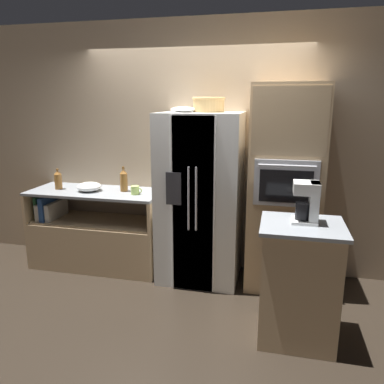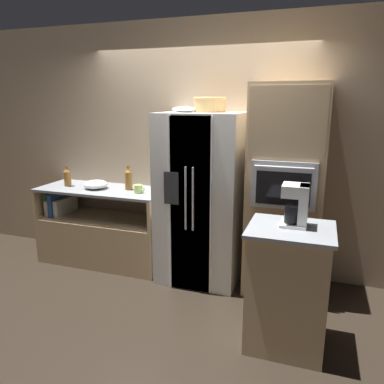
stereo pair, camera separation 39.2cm
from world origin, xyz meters
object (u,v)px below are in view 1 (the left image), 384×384
mug (135,190)px  mixing_bowl (89,187)px  wicker_basket (209,104)px  fruit_bowl (184,109)px  bottle_tall (58,180)px  coffee_maker (308,201)px  bottle_short (124,180)px  wall_oven (285,189)px  refrigerator (200,199)px

mug → mixing_bowl: (-0.58, 0.03, 0.00)m
wicker_basket → fruit_bowl: (-0.25, -0.07, -0.05)m
fruit_bowl → bottle_tall: bearing=179.2°
coffee_maker → mixing_bowl: bearing=159.8°
bottle_short → coffee_maker: (1.95, -0.95, 0.13)m
coffee_maker → wall_oven: bearing=100.5°
coffee_maker → bottle_short: bearing=154.1°
mug → mixing_bowl: 0.58m
bottle_tall → bottle_short: 0.79m
bottle_tall → mug: bottle_tall is taller
bottle_tall → coffee_maker: coffee_maker is taller
wicker_basket → fruit_bowl: bearing=-163.5°
wall_oven → coffee_maker: wall_oven is taller
wicker_basket → fruit_bowl: size_ratio=1.29×
refrigerator → wall_oven: bearing=2.3°
refrigerator → mug: (-0.73, -0.02, 0.06)m
mixing_bowl → refrigerator: bearing=-0.5°
bottle_short → mug: bottle_short is taller
wall_oven → bottle_tall: (-2.58, -0.02, -0.02)m
refrigerator → fruit_bowl: bearing=-179.5°
refrigerator → wicker_basket: size_ratio=5.37×
bottle_tall → bottle_short: bottle_short is taller
fruit_bowl → mixing_bowl: size_ratio=0.94×
wicker_basket → mug: 1.23m
wall_oven → fruit_bowl: bearing=-178.0°
refrigerator → fruit_bowl: (-0.18, -0.00, 0.94)m
wicker_basket → refrigerator: bearing=-134.4°
bottle_tall → coffee_maker: size_ratio=0.75×
fruit_bowl → bottle_tall: (-1.53, 0.02, -0.81)m
fruit_bowl → bottle_short: fruit_bowl is taller
mixing_bowl → coffee_maker: 2.51m
refrigerator → wicker_basket: bearing=45.6°
refrigerator → mixing_bowl: 1.31m
bottle_tall → wicker_basket: bearing=1.7°
mixing_bowl → coffee_maker: size_ratio=0.85×
wicker_basket → bottle_short: (-0.98, 0.02, -0.85)m
bottle_tall → mixing_bowl: 0.40m
wicker_basket → mixing_bowl: bearing=-177.5°
bottle_short → coffee_maker: coffee_maker is taller
bottle_tall → mug: 0.98m
refrigerator → mug: 0.73m
fruit_bowl → coffee_maker: (1.22, -0.85, -0.67)m
wicker_basket → coffee_maker: wicker_basket is taller
refrigerator → bottle_tall: 1.71m
wall_oven → bottle_short: size_ratio=7.33×
wicker_basket → mug: (-0.80, -0.09, -0.93)m
bottle_tall → coffee_maker: 2.88m
bottle_short → bottle_tall: bearing=-174.5°
mixing_bowl → coffee_maker: (2.35, -0.87, 0.20)m
refrigerator → mug: size_ratio=14.17×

